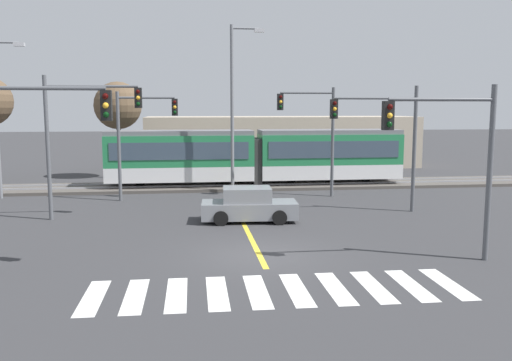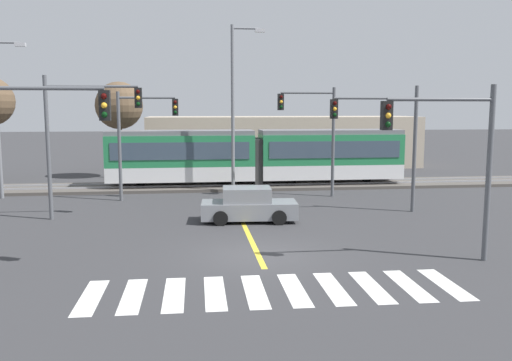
{
  "view_description": "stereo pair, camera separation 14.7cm",
  "coord_description": "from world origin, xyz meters",
  "px_view_note": "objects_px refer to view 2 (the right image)",
  "views": [
    {
      "loc": [
        -2.42,
        -17.87,
        5.01
      ],
      "look_at": [
        0.81,
        7.2,
        1.6
      ],
      "focal_mm": 38.0,
      "sensor_mm": 36.0,
      "label": 1
    },
    {
      "loc": [
        -2.27,
        -17.89,
        5.01
      ],
      "look_at": [
        0.81,
        7.2,
        1.6
      ],
      "focal_mm": 38.0,
      "sensor_mm": 36.0,
      "label": 2
    }
  ],
  "objects_px": {
    "traffic_light_near_right": "(452,146)",
    "street_lamp_centre": "(235,101)",
    "sedan_crossing": "(249,206)",
    "traffic_light_near_left": "(28,142)",
    "traffic_light_far_right": "(315,125)",
    "street_lamp_west": "(0,110)",
    "traffic_light_mid_left": "(79,125)",
    "bare_tree_west": "(119,106)",
    "traffic_light_mid_right": "(386,130)",
    "light_rail_tram": "(257,155)",
    "traffic_light_far_left": "(140,129)"
  },
  "relations": [
    {
      "from": "traffic_light_near_left",
      "to": "traffic_light_near_right",
      "type": "bearing_deg",
      "value": -1.7
    },
    {
      "from": "traffic_light_far_right",
      "to": "bare_tree_west",
      "type": "relative_size",
      "value": 0.9
    },
    {
      "from": "traffic_light_mid_left",
      "to": "street_lamp_centre",
      "type": "bearing_deg",
      "value": 40.53
    },
    {
      "from": "traffic_light_near_left",
      "to": "traffic_light_far_left",
      "type": "distance_m",
      "value": 13.1
    },
    {
      "from": "sedan_crossing",
      "to": "traffic_light_mid_left",
      "type": "distance_m",
      "value": 8.34
    },
    {
      "from": "street_lamp_west",
      "to": "bare_tree_west",
      "type": "height_order",
      "value": "street_lamp_west"
    },
    {
      "from": "traffic_light_mid_right",
      "to": "traffic_light_near_right",
      "type": "xyz_separation_m",
      "value": [
        -0.94,
        -8.4,
        -0.17
      ]
    },
    {
      "from": "traffic_light_mid_right",
      "to": "traffic_light_far_right",
      "type": "xyz_separation_m",
      "value": [
        -2.29,
        4.91,
        0.11
      ]
    },
    {
      "from": "street_lamp_centre",
      "to": "sedan_crossing",
      "type": "bearing_deg",
      "value": -90.72
    },
    {
      "from": "traffic_light_near_right",
      "to": "street_lamp_centre",
      "type": "bearing_deg",
      "value": 110.61
    },
    {
      "from": "traffic_light_far_right",
      "to": "street_lamp_centre",
      "type": "bearing_deg",
      "value": 158.12
    },
    {
      "from": "light_rail_tram",
      "to": "street_lamp_west",
      "type": "height_order",
      "value": "street_lamp_west"
    },
    {
      "from": "light_rail_tram",
      "to": "traffic_light_far_right",
      "type": "relative_size",
      "value": 3.02
    },
    {
      "from": "traffic_light_mid_left",
      "to": "street_lamp_west",
      "type": "distance_m",
      "value": 8.34
    },
    {
      "from": "street_lamp_centre",
      "to": "traffic_light_far_right",
      "type": "bearing_deg",
      "value": -21.88
    },
    {
      "from": "traffic_light_mid_right",
      "to": "traffic_light_mid_left",
      "type": "distance_m",
      "value": 14.1
    },
    {
      "from": "traffic_light_near_left",
      "to": "bare_tree_west",
      "type": "distance_m",
      "value": 22.67
    },
    {
      "from": "traffic_light_mid_right",
      "to": "street_lamp_west",
      "type": "xyz_separation_m",
      "value": [
        -19.52,
        6.53,
        0.92
      ]
    },
    {
      "from": "street_lamp_centre",
      "to": "traffic_light_mid_left",
      "type": "bearing_deg",
      "value": -139.47
    },
    {
      "from": "traffic_light_near_right",
      "to": "traffic_light_far_right",
      "type": "distance_m",
      "value": 13.38
    },
    {
      "from": "traffic_light_near_left",
      "to": "street_lamp_centre",
      "type": "height_order",
      "value": "street_lamp_centre"
    },
    {
      "from": "traffic_light_mid_right",
      "to": "street_lamp_west",
      "type": "height_order",
      "value": "street_lamp_west"
    },
    {
      "from": "traffic_light_near_right",
      "to": "street_lamp_west",
      "type": "distance_m",
      "value": 23.86
    },
    {
      "from": "traffic_light_near_left",
      "to": "street_lamp_centre",
      "type": "relative_size",
      "value": 0.63
    },
    {
      "from": "light_rail_tram",
      "to": "street_lamp_centre",
      "type": "bearing_deg",
      "value": -121.57
    },
    {
      "from": "traffic_light_mid_right",
      "to": "traffic_light_far_right",
      "type": "relative_size",
      "value": 0.99
    },
    {
      "from": "sedan_crossing",
      "to": "traffic_light_far_left",
      "type": "relative_size",
      "value": 0.73
    },
    {
      "from": "street_lamp_west",
      "to": "light_rail_tram",
      "type": "bearing_deg",
      "value": 10.28
    },
    {
      "from": "traffic_light_mid_right",
      "to": "traffic_light_far_left",
      "type": "height_order",
      "value": "traffic_light_mid_right"
    },
    {
      "from": "traffic_light_far_left",
      "to": "light_rail_tram",
      "type": "bearing_deg",
      "value": 31.73
    },
    {
      "from": "light_rail_tram",
      "to": "bare_tree_west",
      "type": "xyz_separation_m",
      "value": [
        -9.09,
        5.47,
        3.07
      ]
    },
    {
      "from": "sedan_crossing",
      "to": "traffic_light_near_left",
      "type": "bearing_deg",
      "value": -137.22
    },
    {
      "from": "traffic_light_mid_left",
      "to": "street_lamp_centre",
      "type": "distance_m",
      "value": 9.94
    },
    {
      "from": "traffic_light_near_right",
      "to": "street_lamp_centre",
      "type": "relative_size",
      "value": 0.59
    },
    {
      "from": "light_rail_tram",
      "to": "traffic_light_near_left",
      "type": "xyz_separation_m",
      "value": [
        -8.95,
        -17.17,
        1.95
      ]
    },
    {
      "from": "traffic_light_near_right",
      "to": "street_lamp_centre",
      "type": "height_order",
      "value": "street_lamp_centre"
    },
    {
      "from": "light_rail_tram",
      "to": "traffic_light_far_right",
      "type": "distance_m",
      "value": 5.44
    },
    {
      "from": "sedan_crossing",
      "to": "traffic_light_far_right",
      "type": "height_order",
      "value": "traffic_light_far_right"
    },
    {
      "from": "traffic_light_far_left",
      "to": "traffic_light_near_right",
      "type": "distance_m",
      "value": 17.25
    },
    {
      "from": "traffic_light_mid_right",
      "to": "traffic_light_mid_left",
      "type": "bearing_deg",
      "value": 179.12
    },
    {
      "from": "light_rail_tram",
      "to": "sedan_crossing",
      "type": "xyz_separation_m",
      "value": [
        -1.65,
        -10.41,
        -1.35
      ]
    },
    {
      "from": "traffic_light_mid_left",
      "to": "street_lamp_west",
      "type": "bearing_deg",
      "value": 130.65
    },
    {
      "from": "traffic_light_mid_left",
      "to": "bare_tree_west",
      "type": "relative_size",
      "value": 0.94
    },
    {
      "from": "sedan_crossing",
      "to": "traffic_light_far_right",
      "type": "xyz_separation_m",
      "value": [
        4.4,
        6.16,
        3.36
      ]
    },
    {
      "from": "bare_tree_west",
      "to": "traffic_light_near_left",
      "type": "bearing_deg",
      "value": -89.65
    },
    {
      "from": "sedan_crossing",
      "to": "traffic_light_mid_left",
      "type": "height_order",
      "value": "traffic_light_mid_left"
    },
    {
      "from": "traffic_light_near_left",
      "to": "traffic_light_mid_left",
      "type": "height_order",
      "value": "traffic_light_mid_left"
    },
    {
      "from": "sedan_crossing",
      "to": "traffic_light_far_right",
      "type": "distance_m",
      "value": 8.28
    },
    {
      "from": "traffic_light_near_right",
      "to": "bare_tree_west",
      "type": "bearing_deg",
      "value": 119.82
    },
    {
      "from": "traffic_light_near_right",
      "to": "street_lamp_west",
      "type": "xyz_separation_m",
      "value": [
        -18.58,
        14.93,
        1.08
      ]
    }
  ]
}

